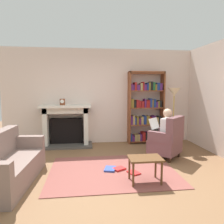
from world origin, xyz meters
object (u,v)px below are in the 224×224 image
(floor_lamp, at_px, (174,97))
(mantel_clock, at_px, (62,102))
(fireplace, at_px, (66,124))
(side_table, at_px, (145,161))
(armchair_reading, at_px, (168,140))
(sofa_floral, at_px, (7,165))
(seated_reader, at_px, (163,131))
(bookshelf, at_px, (146,109))

(floor_lamp, bearing_deg, mantel_clock, 170.43)
(fireplace, xyz_separation_m, side_table, (1.52, -2.55, -0.23))
(armchair_reading, bearing_deg, sofa_floral, -28.04)
(seated_reader, height_order, sofa_floral, seated_reader)
(bookshelf, xyz_separation_m, sofa_floral, (-3.06, -2.34, -0.67))
(fireplace, height_order, armchair_reading, fireplace)
(floor_lamp, bearing_deg, seated_reader, -127.51)
(fireplace, relative_size, mantel_clock, 8.12)
(sofa_floral, bearing_deg, bookshelf, -48.28)
(armchair_reading, height_order, side_table, armchair_reading)
(bookshelf, height_order, armchair_reading, bookshelf)
(mantel_clock, height_order, sofa_floral, mantel_clock)
(floor_lamp, bearing_deg, sofa_floral, -154.76)
(mantel_clock, xyz_separation_m, side_table, (1.60, -2.45, -0.85))
(mantel_clock, height_order, armchair_reading, mantel_clock)
(armchair_reading, xyz_separation_m, seated_reader, (-0.08, 0.08, 0.20))
(armchair_reading, bearing_deg, bookshelf, -129.94)
(bookshelf, bearing_deg, seated_reader, -89.01)
(armchair_reading, xyz_separation_m, floor_lamp, (0.46, 0.80, 0.93))
(bookshelf, relative_size, armchair_reading, 2.13)
(armchair_reading, relative_size, floor_lamp, 0.61)
(mantel_clock, height_order, side_table, mantel_clock)
(side_table, relative_size, floor_lamp, 0.35)
(armchair_reading, height_order, seated_reader, seated_reader)
(fireplace, xyz_separation_m, bookshelf, (2.27, 0.04, 0.39))
(mantel_clock, relative_size, floor_lamp, 0.11)
(mantel_clock, distance_m, side_table, 3.05)
(mantel_clock, xyz_separation_m, sofa_floral, (-0.71, -2.20, -0.90))
(fireplace, height_order, sofa_floral, fireplace)
(bookshelf, distance_m, seated_reader, 1.39)
(seated_reader, bearing_deg, floor_lamp, -171.67)
(armchair_reading, relative_size, side_table, 1.73)
(fireplace, relative_size, armchair_reading, 1.44)
(side_table, xyz_separation_m, floor_lamp, (1.32, 1.96, 0.98))
(seated_reader, bearing_deg, sofa_floral, -26.21)
(fireplace, relative_size, side_table, 2.50)
(side_table, bearing_deg, mantel_clock, 123.18)
(bookshelf, distance_m, side_table, 2.76)
(fireplace, distance_m, armchair_reading, 2.76)
(sofa_floral, bearing_deg, armchair_reading, -69.57)
(mantel_clock, height_order, bookshelf, bookshelf)
(bookshelf, relative_size, floor_lamp, 1.29)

